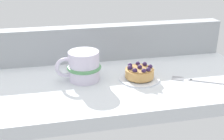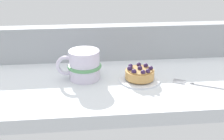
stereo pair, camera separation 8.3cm
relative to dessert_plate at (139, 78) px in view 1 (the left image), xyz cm
name	(u,v)px [view 1 (the left image)]	position (x,y,z in cm)	size (l,w,h in cm)	color
ground_plane	(116,84)	(-6.58, 1.83, -2.27)	(84.12, 39.81, 3.74)	silver
window_rail_back	(105,42)	(-6.58, 19.14, 5.52)	(82.44, 5.17, 11.85)	#9EA3A8
dessert_plate	(139,78)	(0.00, 0.00, 0.00)	(11.92, 11.92, 0.86)	silver
raspberry_tart	(140,72)	(-0.01, -0.01, 1.98)	(8.37, 8.37, 3.81)	tan
coffee_mug	(83,66)	(-16.02, 3.11, 3.92)	(13.24, 9.94, 8.74)	silver
dessert_fork	(199,80)	(16.52, -4.83, -0.10)	(14.83, 8.95, 0.60)	#B7B7BC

